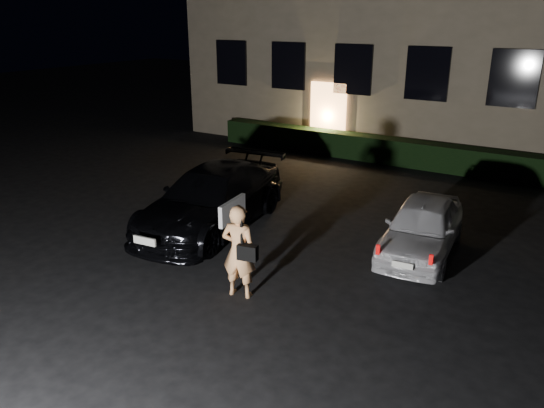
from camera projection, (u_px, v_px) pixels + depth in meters
The scene contains 5 objects.
ground at pixel (230, 303), 9.37m from camera, with size 80.00×80.00×0.00m, color black.
hedge at pixel (416, 154), 17.63m from camera, with size 15.00×0.70×0.85m, color black.
sedan at pixel (212, 199), 12.52m from camera, with size 2.52×5.09×1.41m.
hatch at pixel (422, 227), 11.16m from camera, with size 1.70×3.56×1.17m.
man at pixel (239, 251), 9.35m from camera, with size 0.78×0.54×1.74m.
Camera 1 is at (4.96, -6.60, 4.82)m, focal length 35.00 mm.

